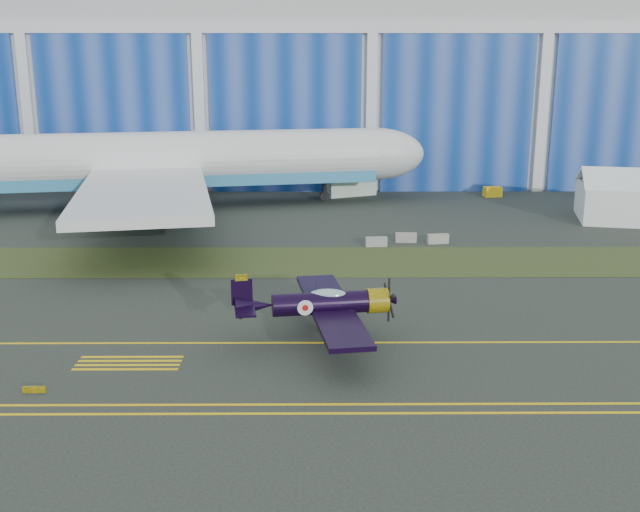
{
  "coord_description": "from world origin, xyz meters",
  "views": [
    {
      "loc": [
        -7.23,
        -48.22,
        17.04
      ],
      "look_at": [
        -6.88,
        4.13,
        3.12
      ],
      "focal_mm": 42.0,
      "sensor_mm": 36.0,
      "label": 1
    }
  ],
  "objects_px": {
    "jetliner": "(154,99)",
    "tent": "(639,194)",
    "warbird": "(321,303)",
    "tug": "(493,192)",
    "shipping_container": "(350,185)"
  },
  "relations": [
    {
      "from": "jetliner",
      "to": "tug",
      "type": "height_order",
      "value": "jetliner"
    },
    {
      "from": "warbird",
      "to": "shipping_container",
      "type": "distance_m",
      "value": 51.22
    },
    {
      "from": "jetliner",
      "to": "shipping_container",
      "type": "distance_m",
      "value": 26.47
    },
    {
      "from": "tent",
      "to": "tug",
      "type": "xyz_separation_m",
      "value": [
        -12.34,
        14.37,
        -2.24
      ]
    },
    {
      "from": "tug",
      "to": "shipping_container",
      "type": "bearing_deg",
      "value": 167.16
    },
    {
      "from": "tug",
      "to": "jetliner",
      "type": "bearing_deg",
      "value": 179.84
    },
    {
      "from": "jetliner",
      "to": "shipping_container",
      "type": "xyz_separation_m",
      "value": [
        22.75,
        7.7,
        -11.12
      ]
    },
    {
      "from": "tent",
      "to": "shipping_container",
      "type": "height_order",
      "value": "tent"
    },
    {
      "from": "jetliner",
      "to": "tent",
      "type": "height_order",
      "value": "jetliner"
    },
    {
      "from": "warbird",
      "to": "tug",
      "type": "bearing_deg",
      "value": 57.61
    },
    {
      "from": "warbird",
      "to": "tug",
      "type": "xyz_separation_m",
      "value": [
        22.11,
        49.94,
        -1.9
      ]
    },
    {
      "from": "shipping_container",
      "to": "tent",
      "type": "bearing_deg",
      "value": -50.43
    },
    {
      "from": "warbird",
      "to": "tent",
      "type": "xyz_separation_m",
      "value": [
        34.46,
        35.57,
        0.34
      ]
    },
    {
      "from": "warbird",
      "to": "tug",
      "type": "distance_m",
      "value": 54.65
    },
    {
      "from": "tent",
      "to": "shipping_container",
      "type": "relative_size",
      "value": 2.19
    }
  ]
}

